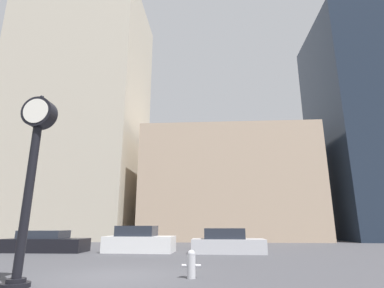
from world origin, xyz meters
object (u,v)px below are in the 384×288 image
object	(u,v)px
car_white	(139,241)
car_silver	(227,243)
car_black	(46,243)
fire_hydrant_near	(191,264)
street_clock	(33,160)

from	to	relation	value
car_white	car_silver	distance (m)	5.09
car_black	car_white	world-z (taller)	car_white
car_silver	fire_hydrant_near	size ratio (longest dim) A/B	5.03
car_white	car_silver	world-z (taller)	car_white
car_silver	fire_hydrant_near	world-z (taller)	car_silver
car_black	fire_hydrant_near	world-z (taller)	car_black
street_clock	car_silver	world-z (taller)	street_clock
car_black	car_white	xyz separation A→B (m)	(5.48, 0.19, 0.11)
street_clock	car_white	xyz separation A→B (m)	(0.75, 10.01, -2.68)
fire_hydrant_near	street_clock	bearing A→B (deg)	-159.36
street_clock	car_white	size ratio (longest dim) A/B	1.31
car_silver	car_black	bearing A→B (deg)	179.98
street_clock	car_white	distance (m)	10.39
street_clock	car_black	distance (m)	11.25
car_black	fire_hydrant_near	size ratio (longest dim) A/B	5.71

